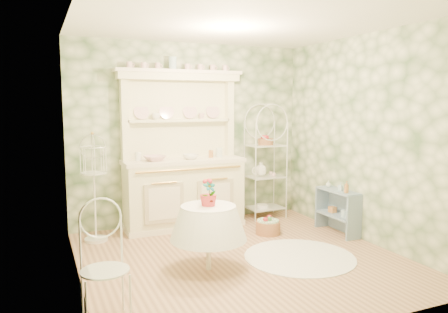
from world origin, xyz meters
name	(u,v)px	position (x,y,z in m)	size (l,w,h in m)	color
floor	(241,258)	(0.00, 0.00, 0.00)	(3.60, 3.60, 0.00)	tan
ceiling	(242,22)	(0.00, 0.00, 2.70)	(3.60, 3.60, 0.00)	white
wall_left	(75,151)	(-1.80, 0.00, 1.35)	(3.60, 3.60, 0.00)	beige
wall_right	(366,139)	(1.80, 0.00, 1.35)	(3.60, 3.60, 0.00)	beige
wall_back	(190,134)	(0.00, 1.80, 1.35)	(3.60, 3.60, 0.00)	beige
wall_front	(343,164)	(0.00, -1.80, 1.35)	(3.60, 3.60, 0.00)	beige
kitchen_dresser	(183,150)	(-0.20, 1.52, 1.15)	(1.87, 0.61, 2.29)	white
bakers_rack	(265,160)	(1.17, 1.56, 0.92)	(0.58, 0.41, 1.85)	white
side_shelf	(338,213)	(1.68, 0.38, 0.29)	(0.25, 0.68, 0.58)	#7B96B0
round_table	(209,243)	(-0.47, -0.17, 0.30)	(0.54, 0.54, 0.60)	white
cafe_chair	(105,271)	(-1.68, -0.93, 0.45)	(0.41, 0.41, 0.90)	white
birdcage_stand	(94,189)	(-1.48, 1.34, 0.70)	(0.33, 0.33, 1.39)	white
floor_basket	(268,226)	(0.76, 0.71, 0.12)	(0.36, 0.36, 0.23)	#A06742
lace_rug	(300,257)	(0.65, -0.25, 0.01)	(1.31, 1.31, 0.01)	white
bowl_floral	(155,160)	(-0.64, 1.47, 1.02)	(0.30, 0.30, 0.07)	white
bowl_white	(191,159)	(-0.11, 1.45, 1.02)	(0.23, 0.23, 0.07)	white
cup_left	(156,117)	(-0.56, 1.68, 1.61)	(0.12, 0.12, 0.09)	white
cup_right	(202,117)	(0.14, 1.68, 1.61)	(0.09, 0.09, 0.09)	white
potted_geranium	(210,194)	(-0.48, -0.22, 0.85)	(0.15, 0.10, 0.28)	#3F7238
bottle_amber	(346,188)	(1.64, 0.16, 0.68)	(0.06, 0.06, 0.16)	#B4733C
bottle_blue	(341,188)	(1.68, 0.33, 0.65)	(0.05, 0.05, 0.11)	#ABCBDA
bottle_glass	(328,185)	(1.68, 0.60, 0.65)	(0.08, 0.08, 0.10)	silver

